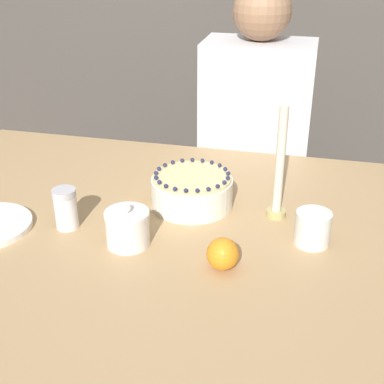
% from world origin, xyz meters
% --- Properties ---
extents(dining_table, '(1.50, 1.15, 0.73)m').
position_xyz_m(dining_table, '(0.00, 0.00, 0.64)').
color(dining_table, tan).
rests_on(dining_table, ground_plane).
extents(cake, '(0.23, 0.23, 0.10)m').
position_xyz_m(cake, '(0.11, 0.15, 0.77)').
color(cake, white).
rests_on(cake, dining_table).
extents(sugar_bowl, '(0.11, 0.11, 0.11)m').
position_xyz_m(sugar_bowl, '(-0.00, -0.09, 0.77)').
color(sugar_bowl, white).
rests_on(sugar_bowl, dining_table).
extents(sugar_shaker, '(0.06, 0.06, 0.11)m').
position_xyz_m(sugar_shaker, '(-0.18, -0.05, 0.78)').
color(sugar_shaker, white).
rests_on(sugar_shaker, dining_table).
extents(candle, '(0.05, 0.05, 0.31)m').
position_xyz_m(candle, '(0.34, 0.14, 0.85)').
color(candle, tan).
rests_on(candle, dining_table).
extents(cup, '(0.09, 0.09, 0.09)m').
position_xyz_m(cup, '(0.44, 0.02, 0.77)').
color(cup, white).
rests_on(cup, dining_table).
extents(orange_fruit_1, '(0.08, 0.08, 0.08)m').
position_xyz_m(orange_fruit_1, '(0.25, -0.13, 0.76)').
color(orange_fruit_1, orange).
rests_on(orange_fruit_1, dining_table).
extents(person_man_blue_shirt, '(0.40, 0.34, 1.27)m').
position_xyz_m(person_man_blue_shirt, '(0.21, 0.78, 0.56)').
color(person_man_blue_shirt, '#595960').
rests_on(person_man_blue_shirt, ground_plane).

